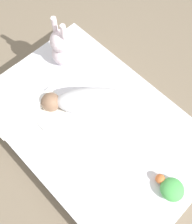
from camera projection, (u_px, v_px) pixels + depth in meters
name	position (u px, v px, depth m)	size (l,w,h in m)	color
ground_plane	(95.00, 134.00, 1.72)	(12.00, 12.00, 0.00)	#7A6B56
bed_mattress	(95.00, 129.00, 1.64)	(1.36, 0.89, 0.17)	white
burp_cloth	(47.00, 108.00, 1.60)	(0.20, 0.21, 0.02)	white
swaddled_baby	(92.00, 102.00, 1.54)	(0.48, 0.49, 0.16)	white
pillow	(10.00, 101.00, 1.58)	(0.33, 0.36, 0.08)	white
bunny_plush	(62.00, 47.00, 1.64)	(0.15, 0.15, 0.35)	silver
turtle_plush	(171.00, 188.00, 1.36)	(0.17, 0.12, 0.08)	#51B756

